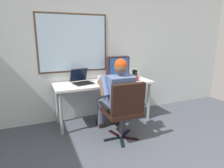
% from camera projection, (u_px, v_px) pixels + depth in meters
% --- Properties ---
extents(wall_rear, '(5.91, 0.08, 2.85)m').
position_uv_depth(wall_rear, '(101.00, 42.00, 3.62)').
color(wall_rear, silver).
rests_on(wall_rear, ground).
extents(desk, '(1.73, 0.60, 0.74)m').
position_uv_depth(desk, '(104.00, 86.00, 3.45)').
color(desk, gray).
rests_on(desk, ground).
extents(office_chair, '(0.60, 0.55, 0.92)m').
position_uv_depth(office_chair, '(124.00, 108.00, 2.77)').
color(office_chair, black).
rests_on(office_chair, ground).
extents(person_seated, '(0.53, 0.76, 1.22)m').
position_uv_depth(person_seated, '(117.00, 96.00, 2.98)').
color(person_seated, '#404657').
rests_on(person_seated, ground).
extents(crt_monitor, '(0.40, 0.22, 0.44)m').
position_uv_depth(crt_monitor, '(118.00, 67.00, 3.53)').
color(crt_monitor, beige).
rests_on(crt_monitor, desk).
extents(laptop, '(0.38, 0.40, 0.25)m').
position_uv_depth(laptop, '(81.00, 79.00, 3.35)').
color(laptop, black).
rests_on(laptop, desk).
extents(wine_glass, '(0.08, 0.08, 0.15)m').
position_uv_depth(wine_glass, '(100.00, 78.00, 3.24)').
color(wine_glass, silver).
rests_on(wine_glass, desk).
extents(desk_speaker, '(0.06, 0.10, 0.16)m').
position_uv_depth(desk_speaker, '(135.00, 74.00, 3.74)').
color(desk_speaker, black).
rests_on(desk_speaker, desk).
extents(coffee_mug, '(0.09, 0.09, 0.09)m').
position_uv_depth(coffee_mug, '(136.00, 78.00, 3.52)').
color(coffee_mug, maroon).
rests_on(coffee_mug, desk).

